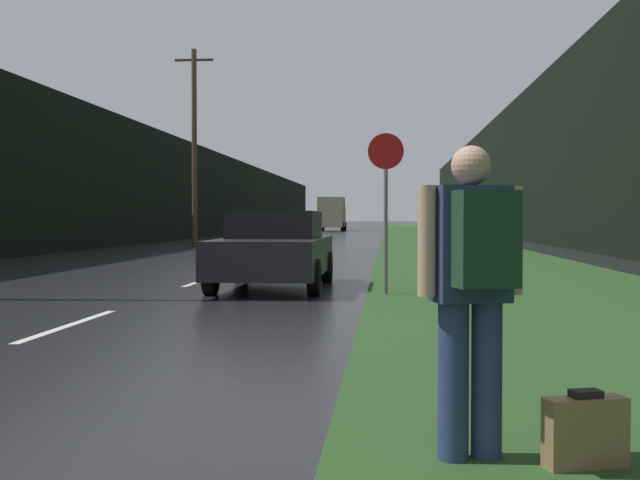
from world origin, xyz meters
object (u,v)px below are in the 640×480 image
Objects in this scene: suitcase at (585,433)px; stop_sign at (386,198)px; hitchhiker_with_backpack at (473,281)px; car_passing_near at (274,249)px; delivery_truck at (332,213)px.

stop_sign is at bearing 79.75° from suitcase.
hitchhiker_with_backpack is 10.97m from car_passing_near.
delivery_truck is at bearing -86.93° from car_passing_near.
stop_sign is at bearing 76.32° from hitchhiker_with_backpack.
hitchhiker_with_backpack is (0.50, -9.44, -0.67)m from stop_sign.
car_passing_near reaches higher than suitcase.
stop_sign reaches higher than hitchhiker_with_backpack.
car_passing_near is at bearing 87.00° from hitchhiker_with_backpack.
suitcase is (1.08, -9.51, -1.46)m from stop_sign.
stop_sign is 9.48m from hitchhiker_with_backpack.
suitcase is at bearing -85.00° from delivery_truck.
hitchhiker_with_backpack is at bearing -85.43° from delivery_truck.
delivery_truck reaches higher than car_passing_near.
stop_sign is 2.60m from car_passing_near.
stop_sign is 1.62× the size of hitchhiker_with_backpack.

